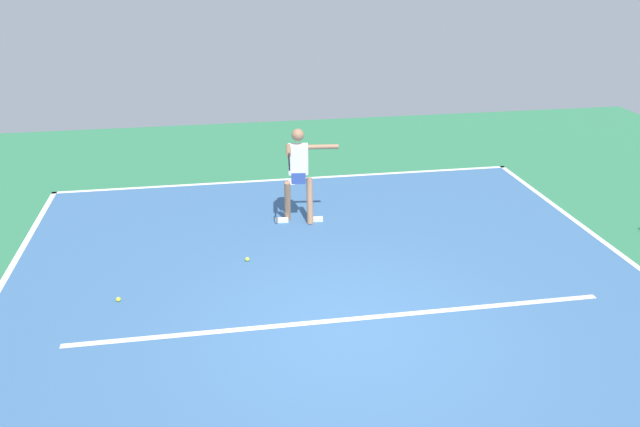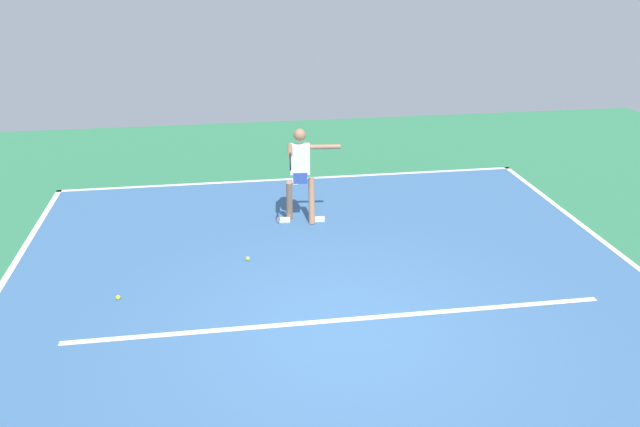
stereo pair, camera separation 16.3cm
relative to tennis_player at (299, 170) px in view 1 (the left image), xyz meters
The scene contains 8 objects.
ground_plane 3.73m from the tennis_player, 92.20° to the left, with size 21.47×21.47×0.00m, color #2D754C.
court_surface 3.73m from the tennis_player, 92.20° to the left, with size 9.64×11.90×0.00m, color #38608E.
court_line_baseline_near 2.50m from the tennis_player, 93.43° to the right, with size 9.64×0.10×0.01m, color white.
court_line_service 3.47m from the tennis_player, 92.38° to the left, with size 7.23×0.10×0.01m, color white.
court_line_centre_mark 2.32m from the tennis_player, 93.76° to the right, with size 0.10×0.30×0.01m, color white.
tennis_player is the anchor object (origin of this frame).
tennis_ball_centre_court 3.82m from the tennis_player, 38.86° to the left, with size 0.07×0.07×0.07m, color yellow.
tennis_ball_by_sideline 1.96m from the tennis_player, 53.46° to the left, with size 0.07×0.07×0.07m, color #C6E53D.
Camera 1 is at (1.59, 6.98, 4.64)m, focal length 36.49 mm.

